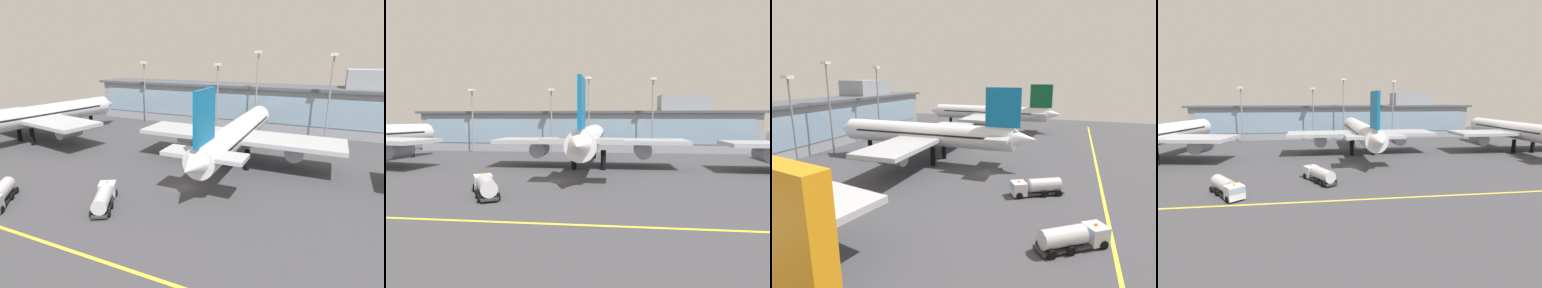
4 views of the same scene
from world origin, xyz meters
The scene contains 11 objects.
ground_plane centered at (0.00, 0.00, 0.00)m, with size 180.00×180.00×0.00m, color #424247.
taxiway_centreline_stripe centered at (0.00, -22.00, 0.01)m, with size 144.00×0.50×0.01m, color yellow.
terminal_building centered at (1.66, 53.46, 7.26)m, with size 114.29×14.00×18.68m.
airliner_near_right centered at (4.70, 16.35, 6.49)m, with size 42.56×51.31×17.78m.
airliner_far_right centered at (53.11, 13.73, 6.30)m, with size 40.10×51.56×17.26m.
fuel_tanker_truck centered at (-23.57, -17.46, 1.51)m, with size 7.39×8.68×2.90m.
baggage_tug_near centered at (-8.36, -10.93, 1.51)m, with size 6.58×9.06×2.90m.
apron_light_mast_west centered at (21.61, 41.94, 15.15)m, with size 1.80×1.80×23.06m.
apron_light_mast_centre centered at (-35.27, 43.37, 13.69)m, with size 1.80×1.80×20.46m.
apron_light_mast_east centered at (-9.19, 42.49, 13.56)m, with size 1.80×1.80×20.24m.
apron_light_mast_far_east centered at (2.44, 42.92, 15.50)m, with size 1.80×1.80×23.70m.
Camera 4 is at (-9.14, -64.26, 15.95)m, focal length 26.11 mm.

